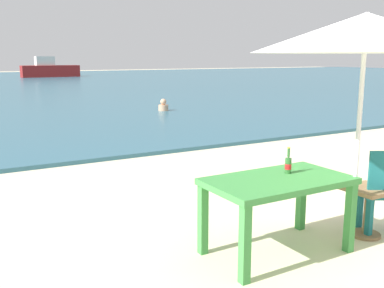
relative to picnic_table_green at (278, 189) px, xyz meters
The scene contains 7 objects.
ground_plane 1.32m from the picnic_table_green, 20.48° to the right, with size 120.00×120.00×0.00m, color beige.
picnic_table_green is the anchor object (origin of this frame).
beer_bottle_amber 0.30m from the picnic_table_green, 25.11° to the left, with size 0.07×0.07×0.26m.
patio_umbrella 1.65m from the picnic_table_green, 25.20° to the right, with size 2.10×2.10×2.30m.
side_table_wood 1.16m from the picnic_table_green, ahead, with size 0.44×0.44×0.54m.
swimmer_person 11.28m from the picnic_table_green, 69.28° to the left, with size 0.34×0.34×0.41m.
boat_fishing_trawler 39.41m from the picnic_table_green, 80.48° to the left, with size 5.06×1.38×1.84m.
Camera 1 is at (-3.87, -2.77, 1.91)m, focal length 41.83 mm.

